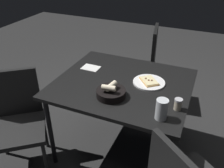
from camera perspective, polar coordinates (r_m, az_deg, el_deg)
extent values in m
plane|color=#292929|center=(2.45, 2.23, -14.74)|extent=(8.00, 8.00, 0.00)
cube|color=black|center=(1.99, 2.65, 0.07)|extent=(1.10, 0.95, 0.03)
cylinder|color=black|center=(2.13, -14.56, -11.22)|extent=(0.04, 0.04, 0.72)
cylinder|color=black|center=(2.68, -4.14, -0.38)|extent=(0.04, 0.04, 0.72)
cylinder|color=black|center=(2.46, 16.84, -5.13)|extent=(0.04, 0.04, 0.72)
cylinder|color=white|center=(1.99, 8.88, 0.39)|extent=(0.27, 0.27, 0.01)
cube|color=tan|center=(1.98, 8.91, 0.69)|extent=(0.19, 0.20, 0.01)
cube|color=beige|center=(1.98, 8.93, 0.89)|extent=(0.18, 0.18, 0.01)
sphere|color=brown|center=(1.99, 8.12, 1.31)|extent=(0.02, 0.02, 0.02)
sphere|color=brown|center=(1.97, 9.54, 0.85)|extent=(0.02, 0.02, 0.02)
sphere|color=brown|center=(1.97, 8.82, 0.89)|extent=(0.02, 0.02, 0.02)
cylinder|color=black|center=(1.79, -0.24, -2.21)|extent=(0.22, 0.22, 0.06)
cylinder|color=#F2E2C0|center=(1.75, -0.20, -0.45)|extent=(0.06, 0.11, 0.04)
cylinder|color=#F2E2C0|center=(1.75, -0.27, -0.55)|extent=(0.06, 0.12, 0.04)
cylinder|color=#F2E2C0|center=(1.72, -0.82, -0.94)|extent=(0.11, 0.05, 0.04)
cylinder|color=red|center=(1.76, 1.06, -3.02)|extent=(0.06, 0.06, 0.03)
cylinder|color=silver|center=(1.58, 11.85, -5.99)|extent=(0.08, 0.08, 0.15)
cylinder|color=#B6861A|center=(1.60, 11.73, -6.83)|extent=(0.07, 0.07, 0.08)
cylinder|color=#BFB299|center=(1.71, 15.57, -4.91)|extent=(0.05, 0.05, 0.07)
cylinder|color=maroon|center=(1.72, 15.50, -5.34)|extent=(0.05, 0.05, 0.04)
cylinder|color=#B7B7BC|center=(1.69, 15.77, -3.74)|extent=(0.06, 0.06, 0.01)
cube|color=white|center=(2.22, -5.12, 3.92)|extent=(0.16, 0.12, 0.00)
cube|color=black|center=(2.92, 5.71, 3.75)|extent=(0.51, 0.51, 0.04)
cube|color=black|center=(2.79, 10.11, 8.22)|extent=(0.11, 0.42, 0.50)
cylinder|color=black|center=(3.21, 2.61, 2.13)|extent=(0.03, 0.03, 0.40)
cylinder|color=black|center=(2.89, 1.24, -1.43)|extent=(0.03, 0.03, 0.40)
cylinder|color=black|center=(3.18, 9.36, 1.38)|extent=(0.03, 0.03, 0.40)
cylinder|color=black|center=(2.85, 8.74, -2.32)|extent=(0.03, 0.03, 0.40)
cube|color=black|center=(2.13, -21.77, -10.14)|extent=(0.62, 0.62, 0.04)
cube|color=black|center=(2.16, -22.59, -1.98)|extent=(0.35, 0.29, 0.43)
cylinder|color=black|center=(2.12, -15.65, -17.47)|extent=(0.03, 0.03, 0.41)
cylinder|color=black|center=(2.45, -24.87, -11.69)|extent=(0.03, 0.03, 0.41)
cylinder|color=black|center=(2.39, -15.85, -10.76)|extent=(0.03, 0.03, 0.41)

